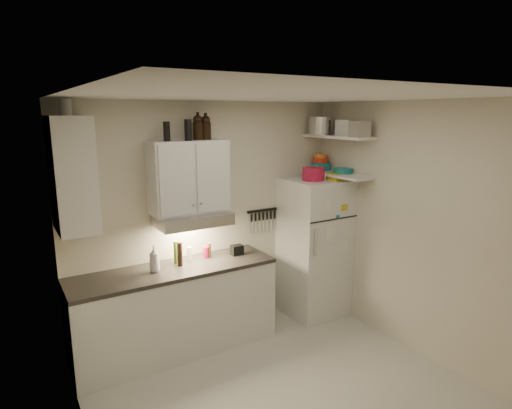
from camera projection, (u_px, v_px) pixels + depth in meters
floor at (284, 395)px, 3.84m from camera, size 3.20×3.00×0.02m
ceiling at (289, 94)px, 3.29m from camera, size 3.20×3.00×0.02m
back_wall at (209, 219)px, 4.83m from camera, size 3.20×0.02×2.60m
left_wall at (82, 299)px, 2.74m from camera, size 0.02×3.00×2.60m
right_wall at (415, 229)px, 4.39m from camera, size 0.02×3.00×2.60m
base_cabinet at (176, 311)px, 4.47m from camera, size 2.10×0.60×0.88m
countertop at (174, 270)px, 4.37m from camera, size 2.10×0.62×0.04m
upper_cabinet at (189, 177)px, 4.42m from camera, size 0.80×0.33×0.75m
side_cabinet at (72, 174)px, 3.70m from camera, size 0.33×0.55×1.00m
range_hood at (193, 219)px, 4.45m from camera, size 0.76×0.46×0.12m
fridge at (314, 247)px, 5.27m from camera, size 0.70×0.68×1.70m
shelf_hi at (338, 137)px, 4.97m from camera, size 0.30×0.95×0.03m
shelf_lo at (337, 174)px, 5.06m from camera, size 0.30×0.95×0.03m
knife_strip at (263, 210)px, 5.16m from camera, size 0.42×0.02×0.03m
dutch_oven at (314, 174)px, 4.97m from camera, size 0.27×0.27×0.15m
book_stack at (336, 177)px, 5.03m from camera, size 0.19×0.24×0.08m
spice_jar at (324, 176)px, 4.98m from camera, size 0.07×0.07×0.09m
stock_pot at (321, 126)px, 5.12m from camera, size 0.32×0.32×0.21m
tin_a at (345, 128)px, 4.88m from camera, size 0.23×0.22×0.18m
tin_b at (360, 129)px, 4.64m from camera, size 0.18×0.18×0.18m
bowl_teal at (321, 166)px, 5.31m from camera, size 0.24×0.24×0.10m
bowl_orange at (320, 160)px, 5.32m from camera, size 0.19×0.19×0.06m
bowl_yellow at (320, 156)px, 5.31m from camera, size 0.15×0.15×0.05m
plates at (343, 171)px, 5.04m from camera, size 0.26×0.26×0.06m
growler_a at (198, 127)px, 4.37m from camera, size 0.12×0.12×0.26m
growler_b at (206, 127)px, 4.41m from camera, size 0.13×0.13×0.25m
thermos_a at (188, 130)px, 4.24m from camera, size 0.09×0.09×0.21m
thermos_b at (167, 131)px, 4.18m from camera, size 0.07×0.07×0.19m
side_jar at (65, 107)px, 3.67m from camera, size 0.14×0.14×0.14m
soap_bottle at (154, 257)px, 4.24m from camera, size 0.15×0.15×0.30m
pepper_mill at (209, 250)px, 4.69m from camera, size 0.07×0.07×0.16m
oil_bottle at (176, 252)px, 4.48m from camera, size 0.06×0.06×0.24m
vinegar_bottle at (180, 254)px, 4.40m from camera, size 0.06×0.06×0.25m
clear_bottle at (190, 254)px, 4.56m from camera, size 0.07×0.07×0.15m
red_jar at (206, 252)px, 4.66m from camera, size 0.08×0.08×0.13m
caddy at (237, 250)px, 4.76m from camera, size 0.13×0.09×0.11m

